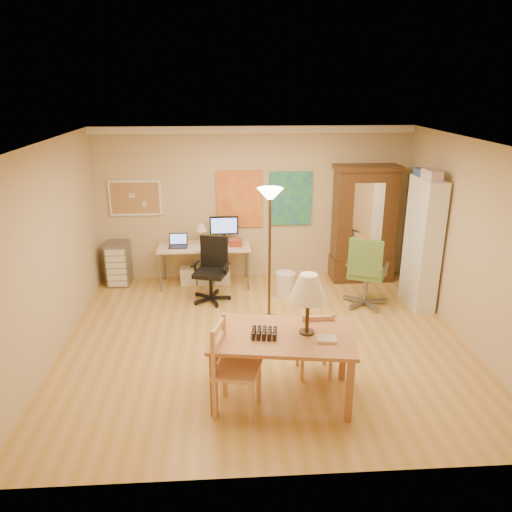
{
  "coord_description": "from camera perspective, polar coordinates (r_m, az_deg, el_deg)",
  "views": [
    {
      "loc": [
        -0.52,
        -6.1,
        3.39
      ],
      "look_at": [
        -0.1,
        0.3,
        1.15
      ],
      "focal_mm": 35.0,
      "sensor_mm": 36.0,
      "label": 1
    }
  ],
  "objects": [
    {
      "name": "floor",
      "position": [
        7.0,
        1.0,
        -9.71
      ],
      "size": [
        5.5,
        5.5,
        0.0
      ],
      "primitive_type": "plane",
      "color": "#AD883D",
      "rests_on": "ground"
    },
    {
      "name": "crown_molding",
      "position": [
        8.61,
        -0.27,
        14.26
      ],
      "size": [
        5.5,
        0.08,
        0.12
      ],
      "primitive_type": "cube",
      "color": "white",
      "rests_on": "floor"
    },
    {
      "name": "corkboard",
      "position": [
        8.91,
        -13.63,
        6.47
      ],
      "size": [
        0.9,
        0.04,
        0.62
      ],
      "primitive_type": "cube",
      "color": "#9E7B4A",
      "rests_on": "floor"
    },
    {
      "name": "art_panel_left",
      "position": [
        8.79,
        -1.9,
        6.5
      ],
      "size": [
        0.8,
        0.04,
        1.0
      ],
      "primitive_type": "cube",
      "color": "gold",
      "rests_on": "floor"
    },
    {
      "name": "art_panel_right",
      "position": [
        8.87,
        3.96,
        6.57
      ],
      "size": [
        0.75,
        0.04,
        0.95
      ],
      "primitive_type": "cube",
      "color": "#23668E",
      "rests_on": "floor"
    },
    {
      "name": "dining_table",
      "position": [
        5.47,
        4.12,
        -7.47
      ],
      "size": [
        1.69,
        1.16,
        1.47
      ],
      "color": "brown",
      "rests_on": "floor"
    },
    {
      "name": "ladder_chair_back",
      "position": [
        6.14,
        6.75,
        -9.96
      ],
      "size": [
        0.41,
        0.39,
        0.86
      ],
      "color": "tan",
      "rests_on": "floor"
    },
    {
      "name": "ladder_chair_left",
      "position": [
        5.47,
        -2.53,
        -12.87
      ],
      "size": [
        0.57,
        0.59,
        1.03
      ],
      "color": "tan",
      "rests_on": "floor"
    },
    {
      "name": "torchiere_lamp",
      "position": [
        7.01,
        1.61,
        4.56
      ],
      "size": [
        0.37,
        0.37,
        2.01
      ],
      "color": "#3F2D19",
      "rests_on": "floor"
    },
    {
      "name": "computer_desk",
      "position": [
        8.78,
        -5.67,
        -0.5
      ],
      "size": [
        1.58,
        0.69,
        1.2
      ],
      "color": "#C7B392",
      "rests_on": "floor"
    },
    {
      "name": "office_chair_black",
      "position": [
        8.17,
        -5.09,
        -3.2
      ],
      "size": [
        0.64,
        0.64,
        1.04
      ],
      "color": "black",
      "rests_on": "floor"
    },
    {
      "name": "office_chair_green",
      "position": [
        8.1,
        12.36,
        -3.55
      ],
      "size": [
        0.72,
        0.72,
        1.16
      ],
      "color": "slate",
      "rests_on": "floor"
    },
    {
      "name": "drawer_cart",
      "position": [
        9.07,
        -15.42,
        -0.84
      ],
      "size": [
        0.38,
        0.46,
        0.76
      ],
      "color": "slate",
      "rests_on": "floor"
    },
    {
      "name": "armoire",
      "position": [
        9.04,
        12.13,
        2.79
      ],
      "size": [
        1.12,
        0.53,
        2.06
      ],
      "color": "#3A1D0F",
      "rests_on": "floor"
    },
    {
      "name": "bookshelf",
      "position": [
        8.18,
        18.48,
        1.34
      ],
      "size": [
        0.31,
        0.81,
        2.04
      ],
      "color": "white",
      "rests_on": "floor"
    },
    {
      "name": "wastebin",
      "position": [
        8.32,
        3.36,
        -3.27
      ],
      "size": [
        0.33,
        0.33,
        0.41
      ],
      "primitive_type": "cylinder",
      "color": "silver",
      "rests_on": "floor"
    }
  ]
}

